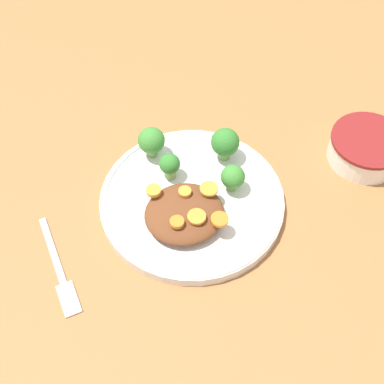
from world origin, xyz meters
TOP-DOWN VIEW (x-y plane):
  - ground_plane at (0.00, 0.00)m, footprint 4.00×4.00m
  - plate at (0.00, 0.00)m, footprint 0.28×0.28m
  - dip_bowl at (-0.01, 0.30)m, footprint 0.12×0.12m
  - stew_mound at (0.03, -0.02)m, footprint 0.11×0.12m
  - broccoli_floret_0 at (-0.06, 0.07)m, footprint 0.05×0.05m
  - broccoli_floret_1 at (0.00, 0.06)m, footprint 0.04×0.04m
  - broccoli_floret_2 at (-0.10, -0.04)m, footprint 0.04×0.04m
  - broccoli_floret_3 at (-0.05, -0.02)m, footprint 0.03×0.03m
  - carrot_slice_0 at (0.01, 0.02)m, footprint 0.03×0.03m
  - carrot_slice_1 at (0.07, 0.02)m, footprint 0.03×0.03m
  - carrot_slice_2 at (0.06, -0.01)m, footprint 0.03×0.03m
  - carrot_slice_3 at (-0.01, -0.06)m, footprint 0.02×0.02m
  - carrot_slice_4 at (0.01, -0.01)m, footprint 0.02×0.02m
  - carrot_slice_5 at (0.06, -0.04)m, footprint 0.02×0.02m
  - fork at (0.07, -0.21)m, footprint 0.17×0.04m

SIDE VIEW (x-z plane):
  - ground_plane at x=0.00m, z-range 0.00..0.00m
  - fork at x=0.07m, z-range 0.00..0.01m
  - plate at x=0.00m, z-range 0.00..0.02m
  - dip_bowl at x=-0.01m, z-range 0.00..0.05m
  - stew_mound at x=0.03m, z-range 0.02..0.05m
  - broccoli_floret_3 at x=-0.05m, z-range 0.02..0.07m
  - broccoli_floret_1 at x=0.00m, z-range 0.02..0.07m
  - carrot_slice_0 at x=0.01m, z-range 0.05..0.05m
  - carrot_slice_2 at x=0.06m, z-range 0.05..0.05m
  - carrot_slice_1 at x=0.07m, z-range 0.05..0.05m
  - carrot_slice_4 at x=0.01m, z-range 0.05..0.05m
  - carrot_slice_3 at x=-0.01m, z-range 0.05..0.05m
  - carrot_slice_5 at x=0.06m, z-range 0.05..0.05m
  - broccoli_floret_2 at x=-0.10m, z-range 0.02..0.08m
  - broccoli_floret_0 at x=-0.06m, z-range 0.02..0.08m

